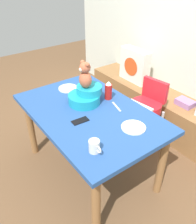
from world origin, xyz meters
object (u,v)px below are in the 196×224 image
object	(u,v)px
infant_seat_teal	(86,96)
pillow_floral_left	(135,65)
dinner_plate_far	(68,88)
highchair	(147,106)
dining_table	(89,120)
coffee_mug	(94,146)
cell_phone	(80,121)
teddy_bear	(85,75)
dinner_plate_near	(133,127)
book_stack	(185,103)
ketchup_bottle	(108,91)

from	to	relation	value
infant_seat_teal	pillow_floral_left	bearing A→B (deg)	114.12
infant_seat_teal	dinner_plate_far	distance (m)	0.35
highchair	dinner_plate_far	distance (m)	0.88
dining_table	coffee_mug	xyz separation A→B (m)	(0.46, -0.27, 0.15)
infant_seat_teal	cell_phone	world-z (taller)	infant_seat_teal
teddy_bear	coffee_mug	size ratio (longest dim) A/B	2.08
dining_table	dinner_plate_near	distance (m)	0.46
book_stack	highchair	size ratio (longest dim) A/B	0.25
teddy_bear	coffee_mug	bearing A→B (deg)	-28.77
book_stack	cell_phone	bearing A→B (deg)	-94.46
pillow_floral_left	highchair	world-z (taller)	pillow_floral_left
ketchup_bottle	cell_phone	xyz separation A→B (m)	(0.16, -0.43, -0.08)
ketchup_bottle	cell_phone	bearing A→B (deg)	-69.22
teddy_bear	ketchup_bottle	size ratio (longest dim) A/B	1.35
pillow_floral_left	dinner_plate_near	xyz separation A→B (m)	(1.06, -1.03, 0.07)
dining_table	teddy_bear	xyz separation A→B (m)	(-0.14, 0.06, 0.38)
dining_table	dinner_plate_far	world-z (taller)	dinner_plate_far
dinner_plate_far	cell_phone	xyz separation A→B (m)	(0.57, -0.21, -0.00)
infant_seat_teal	dinner_plate_far	world-z (taller)	infant_seat_teal
coffee_mug	cell_phone	distance (m)	0.39
infant_seat_teal	ketchup_bottle	bearing A→B (deg)	72.57
ketchup_bottle	dinner_plate_far	xyz separation A→B (m)	(-0.41, -0.21, -0.08)
coffee_mug	dinner_plate_near	size ratio (longest dim) A/B	0.60
teddy_bear	ketchup_bottle	bearing A→B (deg)	72.61
cell_phone	dining_table	bearing A→B (deg)	-56.16
dinner_plate_near	coffee_mug	bearing A→B (deg)	-84.55
book_stack	dinner_plate_near	xyz separation A→B (m)	(0.23, -1.05, 0.25)
pillow_floral_left	teddy_bear	size ratio (longest dim) A/B	1.76
pillow_floral_left	dinner_plate_far	bearing A→B (deg)	-81.84
coffee_mug	pillow_floral_left	bearing A→B (deg)	127.29
ketchup_bottle	dinner_plate_far	bearing A→B (deg)	-152.38
book_stack	coffee_mug	xyz separation A→B (m)	(0.27, -1.47, 0.29)
infant_seat_teal	dinner_plate_near	distance (m)	0.57
infant_seat_teal	cell_phone	xyz separation A→B (m)	(0.23, -0.21, -0.07)
ketchup_bottle	cell_phone	world-z (taller)	ketchup_bottle
pillow_floral_left	dinner_plate_near	bearing A→B (deg)	-44.18
book_stack	dining_table	distance (m)	1.23
dinner_plate_near	dinner_plate_far	size ratio (longest dim) A/B	1.00
book_stack	highchair	world-z (taller)	highchair
dining_table	teddy_bear	size ratio (longest dim) A/B	5.56
coffee_mug	dinner_plate_far	distance (m)	1.00
highchair	ketchup_bottle	bearing A→B (deg)	-99.35
pillow_floral_left	coffee_mug	world-z (taller)	pillow_floral_left
pillow_floral_left	teddy_bear	bearing A→B (deg)	-65.89
highchair	ketchup_bottle	xyz separation A→B (m)	(-0.08, -0.49, 0.31)
ketchup_bottle	coffee_mug	xyz separation A→B (m)	(0.54, -0.55, -0.04)
pillow_floral_left	book_stack	xyz separation A→B (m)	(0.84, 0.02, -0.19)
highchair	teddy_bear	bearing A→B (deg)	-101.87
teddy_bear	cell_phone	size ratio (longest dim) A/B	1.74
infant_seat_teal	dinner_plate_near	size ratio (longest dim) A/B	1.65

